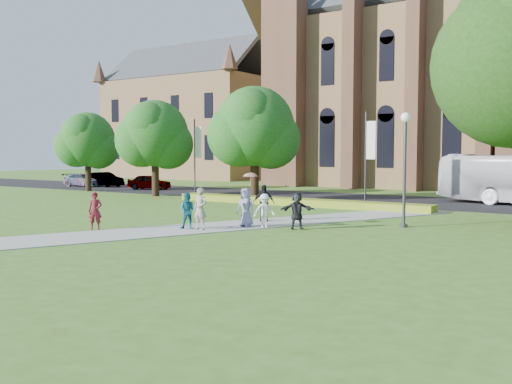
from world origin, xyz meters
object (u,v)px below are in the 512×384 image
Objects in this scene: streetlamp at (405,155)px; car_0 at (149,182)px; car_1 at (104,179)px; car_2 at (83,180)px; pedestrian_0 at (95,211)px.

car_0 is (-28.37, 12.90, -2.59)m from streetlamp.
car_2 is (-2.25, -0.78, -0.08)m from car_1.
pedestrian_0 is at bearing -130.07° from car_1.
car_1 is 2.39m from car_2.
pedestrian_0 is (-11.01, -8.50, -2.43)m from streetlamp.
streetlamp reaches higher than pedestrian_0.
car_0 is at bearing -94.52° from car_2.
streetlamp is 31.27m from car_0.
car_1 is 2.62× the size of pedestrian_0.
car_1 is (-6.78, 0.71, 0.03)m from car_0.
car_1 reaches higher than car_2.
car_0 is 27.55m from pedestrian_0.
streetlamp is 1.21× the size of car_1.
pedestrian_0 is (26.38, -21.32, 0.21)m from car_2.
pedestrian_0 reaches higher than car_1.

